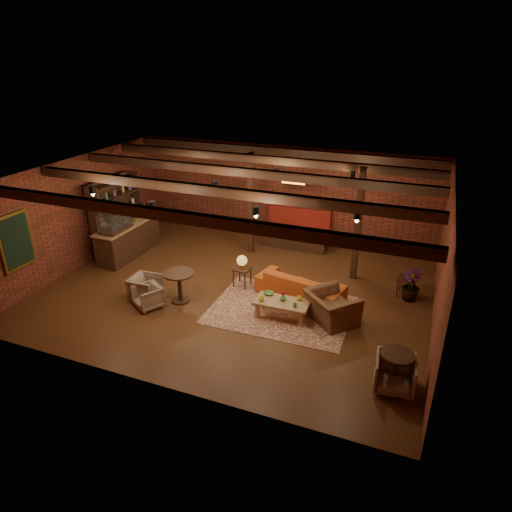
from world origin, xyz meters
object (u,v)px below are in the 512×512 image
at_px(plant_tall, 416,256).
at_px(side_table_lamp, 242,263).
at_px(coffee_table, 282,303).
at_px(armchair_a, 145,287).
at_px(sofa, 300,285).
at_px(side_table_book, 407,280).
at_px(armchair_far, 395,372).
at_px(armchair_right, 332,303).
at_px(armchair_b, 148,296).
at_px(round_table_left, 179,282).
at_px(round_table_right, 396,364).

bearing_deg(plant_tall, side_table_lamp, -168.35).
distance_m(coffee_table, armchair_a, 3.60).
relative_size(sofa, armchair_a, 3.22).
height_order(side_table_book, armchair_far, armchair_far).
distance_m(armchair_right, armchair_far, 2.54).
xyz_separation_m(side_table_lamp, armchair_a, (-2.04, -1.60, -0.34)).
bearing_deg(sofa, armchair_b, 40.50).
relative_size(sofa, armchair_right, 2.02).
bearing_deg(coffee_table, armchair_b, -166.63).
height_order(sofa, plant_tall, plant_tall).
relative_size(round_table_left, round_table_right, 1.10).
height_order(coffee_table, side_table_book, coffee_table).
distance_m(coffee_table, armchair_right, 1.20).
bearing_deg(round_table_right, round_table_left, 166.42).
bearing_deg(side_table_lamp, coffee_table, -36.91).
xyz_separation_m(coffee_table, round_table_left, (-2.68, -0.21, 0.16)).
height_order(coffee_table, armchair_b, coffee_table).
height_order(armchair_a, armchair_right, armchair_right).
bearing_deg(coffee_table, sofa, 83.45).
height_order(round_table_right, armchair_far, armchair_far).
bearing_deg(armchair_far, coffee_table, 144.35).
bearing_deg(side_table_book, sofa, -157.31).
height_order(coffee_table, side_table_lamp, side_table_lamp).
xyz_separation_m(sofa, coffee_table, (-0.13, -1.16, 0.06)).
bearing_deg(armchair_far, side_table_lamp, 141.85).
bearing_deg(round_table_left, plant_tall, 22.26).
bearing_deg(armchair_a, round_table_left, -77.20).
relative_size(coffee_table, armchair_far, 1.73).
xyz_separation_m(coffee_table, armchair_far, (2.83, -1.64, -0.02)).
relative_size(armchair_right, armchair_far, 1.50).
bearing_deg(armchair_right, armchair_a, 50.88).
xyz_separation_m(sofa, plant_tall, (2.70, 0.89, 0.93)).
relative_size(armchair_a, armchair_right, 0.63).
relative_size(armchair_b, armchair_far, 0.85).
bearing_deg(plant_tall, armchair_right, -133.21).
bearing_deg(sofa, plant_tall, -150.85).
bearing_deg(armchair_b, armchair_a, 161.63).
bearing_deg(armchair_b, coffee_table, 43.83).
xyz_separation_m(armchair_right, round_table_right, (1.66, -1.82, -0.00)).
relative_size(sofa, round_table_left, 2.82).
bearing_deg(plant_tall, armchair_a, -158.68).
bearing_deg(round_table_right, sofa, 134.95).
bearing_deg(coffee_table, armchair_right, 13.11).
bearing_deg(round_table_right, armchair_right, 132.49).
relative_size(side_table_lamp, round_table_right, 1.22).
bearing_deg(armchair_a, side_table_lamp, -54.33).
relative_size(coffee_table, plant_tall, 0.52).
relative_size(coffee_table, side_table_lamp, 1.44).
height_order(armchair_b, plant_tall, plant_tall).
relative_size(sofa, side_table_lamp, 2.53).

